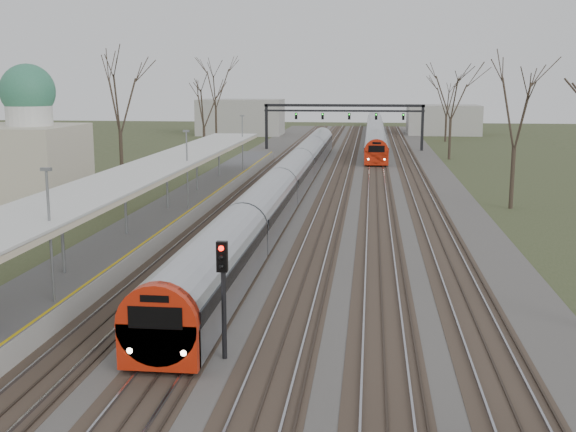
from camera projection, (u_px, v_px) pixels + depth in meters
name	position (u px, v px, depth m)	size (l,w,h in m)	color
track_bed	(330.00, 181.00, 66.17)	(24.00, 160.00, 0.22)	#474442
platform	(182.00, 207.00, 50.06)	(3.50, 69.00, 1.00)	#9E9B93
canopy	(162.00, 165.00, 45.01)	(4.10, 50.00, 3.11)	slate
dome_building	(9.00, 158.00, 51.37)	(10.00, 8.00, 10.30)	beige
signal_gantry	(344.00, 113.00, 94.55)	(21.00, 0.59, 6.08)	black
tree_west_far	(119.00, 94.00, 59.81)	(5.50, 5.50, 11.33)	#2D231C
tree_east_far	(516.00, 107.00, 50.60)	(5.00, 5.00, 10.30)	#2D231C
train_near	(291.00, 176.00, 58.54)	(2.62, 75.21, 3.05)	#A5A9B0
train_far	(375.00, 130.00, 112.44)	(2.62, 75.21, 3.05)	#A5A9B0
signal_post	(223.00, 282.00, 23.30)	(0.35, 0.45, 4.10)	black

